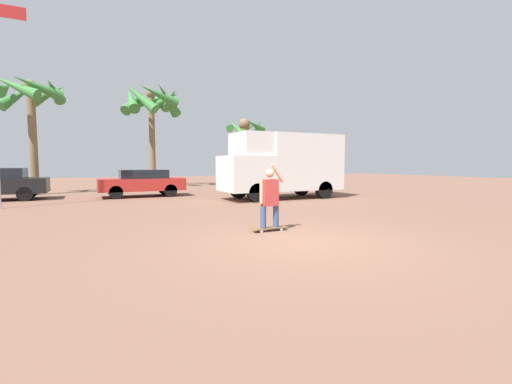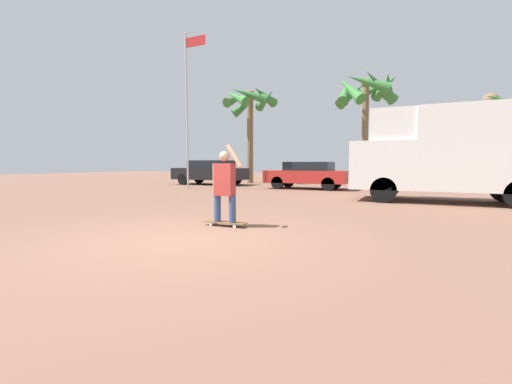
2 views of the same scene
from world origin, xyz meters
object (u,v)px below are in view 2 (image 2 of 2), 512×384
object	(u,v)px
person_skateboarder	(225,183)
palm_tree_far_left	(250,104)
skateboard	(225,223)
parked_car_red	(307,174)
parked_car_black	(210,172)
palm_tree_center_background	(367,92)
camper_van	(450,151)
palm_tree_near_van	(490,116)
flagpole	(188,102)

from	to	relation	value
person_skateboarder	palm_tree_far_left	world-z (taller)	palm_tree_far_left
skateboard	parked_car_red	distance (m)	10.75
parked_car_black	palm_tree_center_background	size ratio (longest dim) A/B	0.61
parked_car_black	camper_van	bearing A→B (deg)	-21.32
palm_tree_near_van	palm_tree_far_left	bearing A→B (deg)	-168.65
flagpole	parked_car_black	bearing A→B (deg)	106.32
palm_tree_center_background	flagpole	xyz separation A→B (m)	(-7.08, -9.75, -1.67)
palm_tree_center_background	palm_tree_far_left	distance (m)	7.72
camper_van	palm_tree_center_background	bearing A→B (deg)	110.32
parked_car_black	parked_car_red	bearing A→B (deg)	-7.95
skateboard	flagpole	world-z (taller)	flagpole
parked_car_black	palm_tree_center_background	distance (m)	11.46
person_skateboarder	parked_car_red	bearing A→B (deg)	98.00
palm_tree_near_van	palm_tree_center_background	xyz separation A→B (m)	(-6.65, 0.91, 2.06)
parked_car_black	palm_tree_center_background	xyz separation A→B (m)	(8.10, 6.26, 5.15)
palm_tree_center_background	skateboard	bearing A→B (deg)	-91.04
camper_van	palm_tree_far_left	xyz separation A→B (m)	(-10.84, 7.40, 3.42)
person_skateboarder	camper_van	distance (m)	8.09
skateboard	flagpole	xyz separation A→B (m)	(-6.75, 8.01, 4.18)
palm_tree_near_van	parked_car_black	bearing A→B (deg)	-160.08
person_skateboarder	parked_car_red	distance (m)	10.73
parked_car_red	palm_tree_center_background	xyz separation A→B (m)	(1.82, 7.14, 5.20)
camper_van	parked_car_black	bearing A→B (deg)	158.68
camper_van	parked_car_black	xyz separation A→B (m)	(-12.18, 4.75, -0.87)
person_skateboarder	palm_tree_far_left	distance (m)	16.11
palm_tree_near_van	palm_tree_center_background	bearing A→B (deg)	172.17
palm_tree_near_van	flagpole	size ratio (longest dim) A/B	0.68
palm_tree_center_background	camper_van	bearing A→B (deg)	-69.68
parked_car_red	palm_tree_center_background	distance (m)	9.02
parked_car_red	palm_tree_center_background	bearing A→B (deg)	75.72
skateboard	camper_van	world-z (taller)	camper_van
skateboard	palm_tree_far_left	distance (m)	16.33
palm_tree_near_van	palm_tree_center_background	distance (m)	7.02
person_skateboarder	parked_car_red	world-z (taller)	person_skateboarder
skateboard	person_skateboarder	xyz separation A→B (m)	(-0.00, 0.00, 0.80)
skateboard	camper_van	xyz separation A→B (m)	(4.40, 6.75, 1.57)
flagpole	palm_tree_near_van	bearing A→B (deg)	32.78
person_skateboarder	parked_car_black	distance (m)	13.88
palm_tree_far_left	palm_tree_near_van	bearing A→B (deg)	11.35
camper_van	palm_tree_near_van	xyz separation A→B (m)	(2.57, 10.10, 2.22)
parked_car_black	flagpole	size ratio (longest dim) A/B	0.58
palm_tree_near_van	camper_van	bearing A→B (deg)	-104.30
camper_van	flagpole	xyz separation A→B (m)	(-11.15, 1.26, 2.60)
skateboard	palm_tree_center_background	world-z (taller)	palm_tree_center_background
person_skateboarder	camper_van	world-z (taller)	camper_van
flagpole	person_skateboarder	bearing A→B (deg)	-49.86
camper_van	flagpole	world-z (taller)	flagpole
palm_tree_center_background	flagpole	bearing A→B (deg)	-125.96
camper_van	skateboard	bearing A→B (deg)	-123.09
parked_car_red	flagpole	bearing A→B (deg)	-153.55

